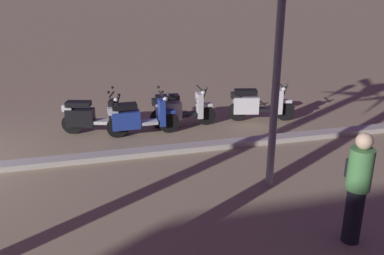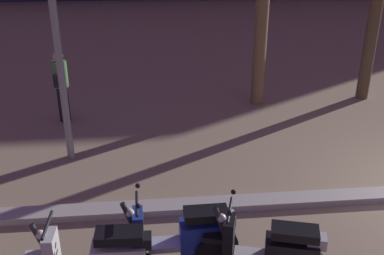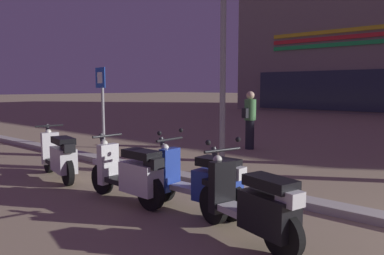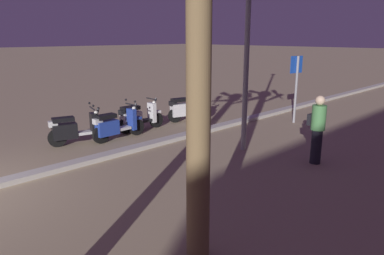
% 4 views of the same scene
% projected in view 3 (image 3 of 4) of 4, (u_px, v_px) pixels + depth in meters
% --- Properties ---
extents(scooter_white_mid_front, '(1.80, 0.73, 1.04)m').
position_uv_depth(scooter_white_mid_front, '(59.00, 157.00, 7.18)').
color(scooter_white_mid_front, black).
rests_on(scooter_white_mid_front, ground).
extents(scooter_white_lead_nearest, '(1.76, 0.56, 1.04)m').
position_uv_depth(scooter_white_lead_nearest, '(130.00, 174.00, 5.73)').
color(scooter_white_lead_nearest, black).
rests_on(scooter_white_lead_nearest, ground).
extents(scooter_blue_mid_centre, '(1.82, 0.56, 1.17)m').
position_uv_depth(scooter_blue_mid_centre, '(201.00, 182.00, 5.30)').
color(scooter_blue_mid_centre, black).
rests_on(scooter_blue_mid_centre, ground).
extents(scooter_black_last_in_row, '(1.70, 0.74, 1.17)m').
position_uv_depth(scooter_black_last_in_row, '(252.00, 205.00, 4.26)').
color(scooter_black_last_in_row, black).
rests_on(scooter_black_last_in_row, ground).
extents(crossing_sign, '(0.59, 0.17, 2.40)m').
position_uv_depth(crossing_sign, '(102.00, 98.00, 10.97)').
color(crossing_sign, '#939399').
rests_on(crossing_sign, ground).
extents(pedestrian_strolling_near_curb, '(0.34, 0.46, 1.70)m').
position_uv_depth(pedestrian_strolling_near_curb, '(250.00, 119.00, 10.77)').
color(pedestrian_strolling_near_curb, black).
rests_on(pedestrian_strolling_near_curb, ground).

